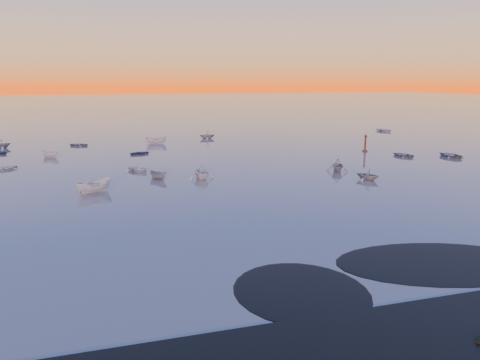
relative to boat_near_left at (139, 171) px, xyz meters
name	(u,v)px	position (x,y,z in m)	size (l,w,h in m)	color
ground	(151,130)	(7.88, 57.13, 0.00)	(600.00, 600.00, 0.00)	slate
mud_lobes	(330,297)	(7.88, -43.87, 0.01)	(140.00, 6.00, 0.07)	black
moored_fleet	(181,158)	(7.88, 10.13, 0.00)	(124.00, 58.00, 1.20)	white
boat_near_left	(139,171)	(0.00, 0.00, 0.00)	(3.91, 1.63, 0.98)	white
boat_near_center	(95,192)	(-6.04, -11.45, 0.00)	(4.34, 1.84, 1.50)	white
boat_near_right	(367,180)	(28.52, -14.62, 0.00)	(3.30, 1.48, 1.15)	slate
channel_marker	(365,144)	(41.54, 7.36, 1.32)	(0.94, 0.94, 3.35)	#4A180F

